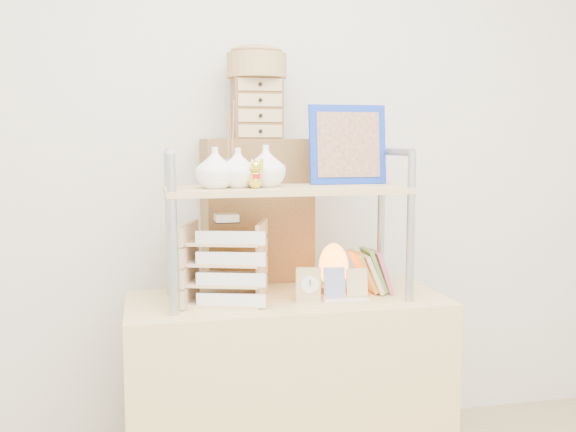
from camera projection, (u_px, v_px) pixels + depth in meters
name	position (u px, v px, depth m)	size (l,w,h in m)	color
desk	(287.00, 393.00, 2.48)	(1.20, 0.50, 0.75)	#D3B86F
cabinet	(257.00, 295.00, 2.79)	(0.45, 0.24, 1.35)	brown
hutch	(278.00, 183.00, 2.38)	(0.90, 0.34, 0.73)	#979EA4
letter_tray	(227.00, 267.00, 2.36)	(0.33, 0.32, 0.33)	tan
salt_lamp	(333.00, 267.00, 2.51)	(0.13, 0.12, 0.20)	brown
desk_clock	(309.00, 285.00, 2.36)	(0.10, 0.06, 0.13)	tan
postcard_stand	(345.00, 290.00, 2.40)	(0.18, 0.06, 0.12)	white
drawer_chest	(257.00, 109.00, 2.67)	(0.20, 0.16, 0.25)	brown
woven_basket	(257.00, 66.00, 2.65)	(0.25, 0.25, 0.10)	olive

